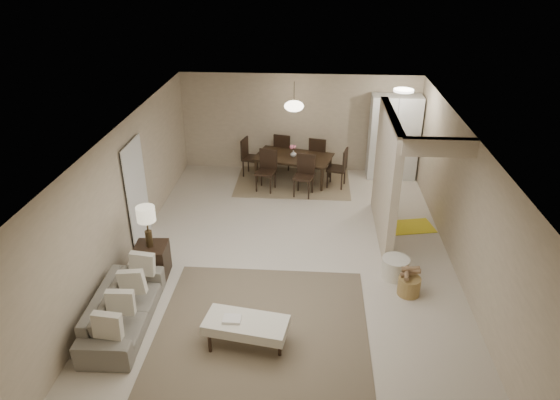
# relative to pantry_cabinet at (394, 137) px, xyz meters

# --- Properties ---
(floor) EXTENTS (9.00, 9.00, 0.00)m
(floor) POSITION_rel_pantry_cabinet_xyz_m (-2.35, -4.15, -1.05)
(floor) COLOR beige
(floor) RESTS_ON ground
(ceiling) EXTENTS (9.00, 9.00, 0.00)m
(ceiling) POSITION_rel_pantry_cabinet_xyz_m (-2.35, -4.15, 1.45)
(ceiling) COLOR white
(ceiling) RESTS_ON back_wall
(back_wall) EXTENTS (6.00, 0.00, 6.00)m
(back_wall) POSITION_rel_pantry_cabinet_xyz_m (-2.35, 0.35, 0.20)
(back_wall) COLOR tan
(back_wall) RESTS_ON floor
(left_wall) EXTENTS (0.00, 9.00, 9.00)m
(left_wall) POSITION_rel_pantry_cabinet_xyz_m (-5.35, -4.15, 0.20)
(left_wall) COLOR tan
(left_wall) RESTS_ON floor
(right_wall) EXTENTS (0.00, 9.00, 9.00)m
(right_wall) POSITION_rel_pantry_cabinet_xyz_m (0.65, -4.15, 0.20)
(right_wall) COLOR tan
(right_wall) RESTS_ON floor
(partition) EXTENTS (0.15, 2.50, 2.50)m
(partition) POSITION_rel_pantry_cabinet_xyz_m (-0.55, -2.90, 0.20)
(partition) COLOR tan
(partition) RESTS_ON floor
(doorway) EXTENTS (0.04, 0.90, 2.04)m
(doorway) POSITION_rel_pantry_cabinet_xyz_m (-5.32, -3.55, -0.03)
(doorway) COLOR black
(doorway) RESTS_ON floor
(pantry_cabinet) EXTENTS (1.20, 0.55, 2.10)m
(pantry_cabinet) POSITION_rel_pantry_cabinet_xyz_m (0.00, 0.00, 0.00)
(pantry_cabinet) COLOR white
(pantry_cabinet) RESTS_ON floor
(flush_light) EXTENTS (0.44, 0.44, 0.05)m
(flush_light) POSITION_rel_pantry_cabinet_xyz_m (-0.05, -0.95, 1.41)
(flush_light) COLOR white
(flush_light) RESTS_ON ceiling
(living_rug) EXTENTS (3.20, 3.20, 0.01)m
(living_rug) POSITION_rel_pantry_cabinet_xyz_m (-2.67, -6.01, -1.04)
(living_rug) COLOR brown
(living_rug) RESTS_ON floor
(sofa) EXTENTS (2.04, 0.86, 0.59)m
(sofa) POSITION_rel_pantry_cabinet_xyz_m (-4.80, -6.01, -0.76)
(sofa) COLOR slate
(sofa) RESTS_ON floor
(ottoman_bench) EXTENTS (1.28, 0.74, 0.43)m
(ottoman_bench) POSITION_rel_pantry_cabinet_xyz_m (-2.87, -6.31, -0.70)
(ottoman_bench) COLOR beige
(ottoman_bench) RESTS_ON living_rug
(side_table) EXTENTS (0.58, 0.58, 0.60)m
(side_table) POSITION_rel_pantry_cabinet_xyz_m (-4.75, -4.69, -0.75)
(side_table) COLOR black
(side_table) RESTS_ON floor
(table_lamp) EXTENTS (0.32, 0.32, 0.76)m
(table_lamp) POSITION_rel_pantry_cabinet_xyz_m (-4.75, -4.69, 0.11)
(table_lamp) COLOR #40311B
(table_lamp) RESTS_ON side_table
(round_pouf) EXTENTS (0.48, 0.48, 0.38)m
(round_pouf) POSITION_rel_pantry_cabinet_xyz_m (-0.47, -4.45, -0.86)
(round_pouf) COLOR beige
(round_pouf) RESTS_ON floor
(wicker_basket) EXTENTS (0.49, 0.49, 0.32)m
(wicker_basket) POSITION_rel_pantry_cabinet_xyz_m (-0.30, -4.93, -0.89)
(wicker_basket) COLOR brown
(wicker_basket) RESTS_ON floor
(dining_rug) EXTENTS (2.80, 2.10, 0.01)m
(dining_rug) POSITION_rel_pantry_cabinet_xyz_m (-2.46, -0.45, -1.04)
(dining_rug) COLOR #79684B
(dining_rug) RESTS_ON floor
(dining_table) EXTENTS (2.04, 1.44, 0.65)m
(dining_table) POSITION_rel_pantry_cabinet_xyz_m (-2.46, -0.45, -0.73)
(dining_table) COLOR black
(dining_table) RESTS_ON dining_rug
(dining_chairs) EXTENTS (2.65, 2.17, 0.98)m
(dining_chairs) POSITION_rel_pantry_cabinet_xyz_m (-2.46, -0.45, -0.56)
(dining_chairs) COLOR black
(dining_chairs) RESTS_ON dining_rug
(vase) EXTENTS (0.16, 0.16, 0.16)m
(vase) POSITION_rel_pantry_cabinet_xyz_m (-2.46, -0.45, -0.32)
(vase) COLOR white
(vase) RESTS_ON dining_table
(yellow_mat) EXTENTS (1.11, 0.81, 0.01)m
(yellow_mat) POSITION_rel_pantry_cabinet_xyz_m (0.08, -2.63, -1.04)
(yellow_mat) COLOR yellow
(yellow_mat) RESTS_ON floor
(pendant_light) EXTENTS (0.46, 0.46, 0.71)m
(pendant_light) POSITION_rel_pantry_cabinet_xyz_m (-2.46, -0.45, 0.87)
(pendant_light) COLOR #40311B
(pendant_light) RESTS_ON ceiling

